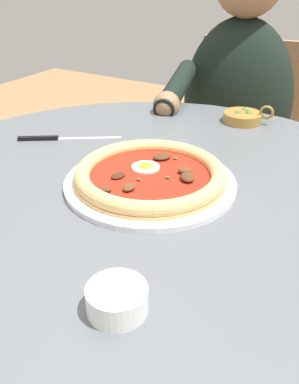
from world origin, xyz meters
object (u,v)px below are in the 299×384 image
(dining_table, at_px, (146,263))
(ramekin_capers, at_px, (117,298))
(olive_pan, at_px, (243,117))
(cafe_chair_diner, at_px, (240,138))
(steak_knife, at_px, (54,138))
(diner_person, at_px, (230,160))
(pizza_on_plate, at_px, (150,176))

(dining_table, bearing_deg, ramekin_capers, -65.79)
(olive_pan, relative_size, cafe_chair_diner, 0.14)
(steak_knife, bearing_deg, diner_person, 71.75)
(dining_table, height_order, cafe_chair_diner, cafe_chair_diner)
(steak_knife, xyz_separation_m, cafe_chair_diner, (0.18, 0.75, -0.22))
(dining_table, relative_size, diner_person, 0.91)
(steak_knife, bearing_deg, dining_table, -18.62)
(pizza_on_plate, height_order, steak_knife, pizza_on_plate)
(dining_table, relative_size, cafe_chair_diner, 1.21)
(ramekin_capers, height_order, diner_person, diner_person)
(olive_pan, height_order, cafe_chair_diner, cafe_chair_diner)
(steak_knife, bearing_deg, cafe_chair_diner, 76.21)
(pizza_on_plate, bearing_deg, cafe_chair_diner, 97.38)
(olive_pan, bearing_deg, diner_person, 112.74)
(pizza_on_plate, relative_size, cafe_chair_diner, 0.36)
(dining_table, height_order, ramekin_capers, ramekin_capers)
(pizza_on_plate, relative_size, diner_person, 0.27)
(pizza_on_plate, xyz_separation_m, steak_knife, (-0.29, 0.07, -0.01))
(pizza_on_plate, relative_size, ramekin_capers, 4.25)
(dining_table, relative_size, olive_pan, 8.70)
(ramekin_capers, height_order, cafe_chair_diner, cafe_chair_diner)
(dining_table, bearing_deg, cafe_chair_diner, 97.70)
(cafe_chair_diner, bearing_deg, ramekin_capers, -78.32)
(pizza_on_plate, bearing_deg, dining_table, -73.42)
(pizza_on_plate, height_order, olive_pan, olive_pan)
(pizza_on_plate, xyz_separation_m, ramekin_capers, (0.12, -0.28, 0.00))
(steak_knife, xyz_separation_m, diner_person, (0.20, 0.61, -0.25))
(ramekin_capers, bearing_deg, pizza_on_plate, 113.46)
(dining_table, xyz_separation_m, diner_person, (-0.10, 0.71, -0.09))
(olive_pan, bearing_deg, ramekin_capers, -82.41)
(diner_person, xyz_separation_m, cafe_chair_diner, (-0.02, 0.14, 0.03))
(dining_table, relative_size, pizza_on_plate, 3.39)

